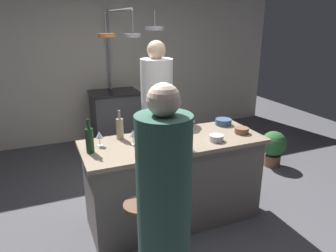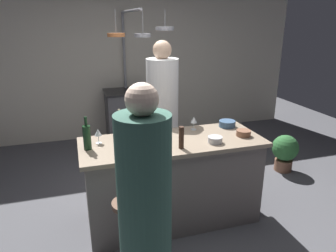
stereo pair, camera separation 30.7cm
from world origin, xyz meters
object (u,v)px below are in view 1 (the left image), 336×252
Objects in this scene: stove_range at (116,117)px; wine_bottle_red at (90,140)px; potted_plant at (273,146)px; wine_glass_by_chef at (192,120)px; mixing_bowl_steel at (216,138)px; wine_glass_near_left_guest at (133,134)px; pepper_mill at (185,137)px; mixing_bowl_wooden at (242,131)px; bar_stool_left at (141,237)px; wine_bottle_white at (120,128)px; wine_glass_near_right_guest at (99,135)px; chef at (157,121)px; mixing_bowl_blue at (223,122)px; guest_left at (164,218)px; wine_bottle_amber at (156,131)px.

wine_bottle_red is at bearing -108.36° from stove_range.
potted_plant is 1.74m from wine_glass_by_chef.
wine_glass_near_left_guest is at bearing 163.51° from mixing_bowl_steel.
pepper_mill is 1.44× the size of mixing_bowl_wooden.
wine_bottle_white is (0.08, 0.87, 0.63)m from bar_stool_left.
wine_glass_near_right_guest reaches higher than potted_plant.
mixing_bowl_wooden is (1.43, -0.23, -0.07)m from wine_glass_near_right_guest.
stove_range is at bearing 80.53° from wine_glass_near_left_guest.
stove_range is 6.09× the size of mixing_bowl_wooden.
stove_range is at bearing 73.18° from wine_glass_near_right_guest.
chef is 1.08m from wine_glass_near_right_guest.
stove_range is 2.72m from pepper_mill.
bar_stool_left is 1.37m from wine_glass_by_chef.
potted_plant is 1.48m from mixing_bowl_wooden.
chef is 1.08m from mixing_bowl_wooden.
mixing_bowl_blue is (0.71, -2.23, 0.49)m from stove_range.
wine_glass_near_right_guest is at bearing 163.89° from mixing_bowl_steel.
mixing_bowl_steel is at bearing -151.15° from potted_plant.
bar_stool_left is at bearing -115.85° from chef.
chef is at bearing 103.86° from mixing_bowl_steel.
bar_stool_left is (-0.69, -1.42, -0.46)m from chef.
wine_glass_by_chef is 1.04× the size of mixing_bowl_steel.
bar_stool_left is at bearing -68.45° from wine_bottle_red.
bar_stool_left is at bearing 97.47° from guest_left.
mixing_bowl_wooden is at bearing 35.97° from guest_left.
wine_glass_near_right_guest is 1.00× the size of wine_glass_by_chef.
wine_bottle_amber reaches higher than mixing_bowl_blue.
chef is 2.66× the size of bar_stool_left.
wine_glass_near_right_guest and wine_glass_by_chef have the same top height.
potted_plant is 3.56× the size of wine_glass_by_chef.
chef is 6.22× the size of wine_bottle_white.
wine_glass_near_right_guest reaches higher than stove_range.
wine_glass_by_chef reaches higher than mixing_bowl_blue.
stove_range is at bearing 107.60° from mixing_bowl_blue.
mixing_bowl_blue is at bearing 32.20° from pepper_mill.
wine_bottle_red is 2.11× the size of mixing_bowl_wooden.
pepper_mill reaches higher than wine_glass_near_left_guest.
pepper_mill is at bearing -96.46° from chef.
mixing_bowl_steel is at bearing -166.54° from mixing_bowl_wooden.
wine_bottle_white reaches higher than mixing_bowl_wooden.
potted_plant is 2.43m from wine_glass_near_left_guest.
wine_glass_near_left_guest is (0.16, 0.67, 0.63)m from bar_stool_left.
wine_bottle_red reaches higher than mixing_bowl_wooden.
chef is 6.32× the size of wine_bottle_amber.
chef is at bearing 134.64° from mixing_bowl_blue.
potted_plant is 1.80m from mixing_bowl_steel.
wine_glass_near_left_guest reaches higher than mixing_bowl_steel.
wine_glass_near_left_guest is (-2.25, -0.59, 0.71)m from potted_plant.
wine_bottle_white is 0.25m from wine_glass_near_right_guest.
wine_bottle_red is at bearing 106.53° from guest_left.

